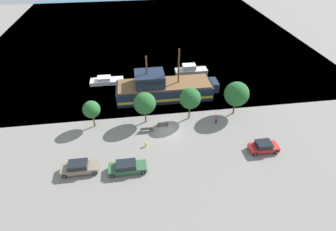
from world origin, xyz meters
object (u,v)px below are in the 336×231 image
(pirate_ship, at_px, (163,88))
(moored_boat_dockside, at_px, (106,81))
(bench_promenade_west, at_px, (147,129))
(parked_car_curb_rear, at_px, (264,147))
(moored_boat_outer, at_px, (191,70))
(parked_car_curb_mid, at_px, (79,167))
(fire_hydrant, at_px, (146,144))
(bench_promenade_east, at_px, (163,124))
(parked_car_curb_front, at_px, (127,167))
(pedestrian_walking_near, at_px, (216,119))

(pirate_ship, distance_m, moored_boat_dockside, 12.21)
(bench_promenade_west, bearing_deg, pirate_ship, 68.90)
(parked_car_curb_rear, bearing_deg, moored_boat_outer, 102.38)
(pirate_ship, xyz_separation_m, moored_boat_dockside, (-10.35, 6.36, -1.24))
(moored_boat_outer, distance_m, parked_car_curb_mid, 31.07)
(pirate_ship, distance_m, parked_car_curb_rear, 19.81)
(parked_car_curb_mid, height_order, bench_promenade_west, parked_car_curb_mid)
(moored_boat_outer, distance_m, fire_hydrant, 23.41)
(moored_boat_dockside, relative_size, moored_boat_outer, 0.95)
(parked_car_curb_mid, distance_m, bench_promenade_east, 13.85)
(parked_car_curb_front, bearing_deg, moored_boat_dockside, 99.14)
(moored_boat_dockside, xyz_separation_m, fire_hydrant, (6.39, -18.93, -0.10))
(parked_car_curb_front, xyz_separation_m, parked_car_curb_rear, (18.69, 1.10, 0.03))
(moored_boat_outer, bearing_deg, parked_car_curb_mid, -128.70)
(parked_car_curb_front, relative_size, pedestrian_walking_near, 3.07)
(parked_car_curb_mid, bearing_deg, bench_promenade_east, 33.35)
(parked_car_curb_front, height_order, bench_promenade_west, parked_car_curb_front)
(moored_boat_dockside, height_order, parked_car_curb_rear, parked_car_curb_rear)
(pirate_ship, height_order, parked_car_curb_mid, pirate_ship)
(parked_car_curb_mid, relative_size, pedestrian_walking_near, 2.93)
(moored_boat_outer, distance_m, bench_promenade_west, 20.43)
(pirate_ship, height_order, pedestrian_walking_near, pirate_ship)
(moored_boat_dockside, distance_m, bench_promenade_east, 17.47)
(moored_boat_outer, height_order, parked_car_curb_front, moored_boat_outer)
(fire_hydrant, relative_size, bench_promenade_west, 0.40)
(parked_car_curb_mid, xyz_separation_m, bench_promenade_east, (11.57, 7.61, -0.33))
(parked_car_curb_front, bearing_deg, parked_car_curb_mid, 172.88)
(parked_car_curb_rear, relative_size, fire_hydrant, 5.18)
(fire_hydrant, height_order, bench_promenade_west, bench_promenade_west)
(moored_boat_dockside, bearing_deg, pirate_ship, -31.56)
(parked_car_curb_mid, xyz_separation_m, pedestrian_walking_near, (19.96, 7.24, 0.02))
(fire_hydrant, height_order, pedestrian_walking_near, pedestrian_walking_near)
(fire_hydrant, bearing_deg, pedestrian_walking_near, 18.49)
(pedestrian_walking_near, bearing_deg, moored_boat_outer, 91.80)
(bench_promenade_west, distance_m, pedestrian_walking_near, 10.99)
(moored_boat_outer, bearing_deg, moored_boat_dockside, -173.84)
(parked_car_curb_mid, height_order, parked_car_curb_rear, parked_car_curb_mid)
(parked_car_curb_front, relative_size, bench_promenade_east, 2.96)
(moored_boat_outer, distance_m, bench_promenade_east, 18.40)
(parked_car_curb_mid, bearing_deg, fire_hydrant, 21.82)
(parked_car_curb_mid, xyz_separation_m, fire_hydrant, (8.65, 3.46, -0.35))
(pirate_ship, distance_m, bench_promenade_west, 10.11)
(bench_promenade_east, bearing_deg, parked_car_curb_rear, -28.99)
(moored_boat_outer, xyz_separation_m, parked_car_curb_rear, (5.24, -23.89, 0.06))
(parked_car_curb_front, height_order, parked_car_curb_rear, parked_car_curb_rear)
(bench_promenade_west, bearing_deg, fire_hydrant, -96.14)
(moored_boat_outer, bearing_deg, bench_promenade_east, -115.29)
(parked_car_curb_rear, bearing_deg, fire_hydrant, 169.02)
(parked_car_curb_mid, distance_m, pedestrian_walking_near, 21.23)
(moored_boat_dockside, height_order, bench_promenade_east, moored_boat_dockside)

